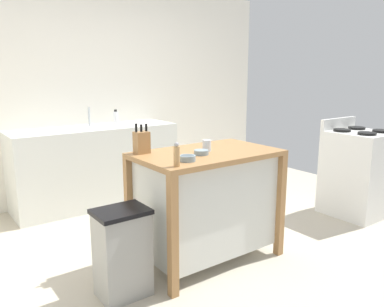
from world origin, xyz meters
name	(u,v)px	position (x,y,z in m)	size (l,w,h in m)	color
ground_plane	(200,250)	(0.00, 0.00, 0.00)	(5.97, 5.97, 0.00)	#BCB29E
wall_back	(99,91)	(0.00, 2.07, 1.30)	(4.97, 0.10, 2.60)	silver
kitchen_island	(206,200)	(-0.04, -0.14, 0.51)	(1.14, 0.70, 0.91)	#9E7042
knife_block	(142,142)	(-0.49, 0.11, 1.00)	(0.11, 0.09, 0.24)	#9E7042
bowl_ceramic_small	(188,158)	(-0.36, -0.32, 0.94)	(0.12, 0.12, 0.04)	gray
bowl_ceramic_wide	(201,152)	(-0.15, -0.20, 0.93)	(0.11, 0.11, 0.04)	gray
drinking_cup	(207,146)	(-0.03, -0.12, 0.96)	(0.07, 0.07, 0.09)	silver
pepper_grinder	(177,155)	(-0.51, -0.41, 0.99)	(0.04, 0.04, 0.17)	tan
trash_bin	(122,253)	(-0.85, -0.23, 0.32)	(0.36, 0.28, 0.63)	gray
sink_counter	(96,166)	(-0.22, 1.72, 0.46)	(1.89, 0.60, 0.91)	silver
sink_faucet	(89,117)	(-0.22, 1.86, 1.02)	(0.02, 0.02, 0.22)	#B7BCC1
bottle_dish_soap	(116,118)	(0.09, 1.80, 1.00)	(0.06, 0.06, 0.18)	white
stove	(358,172)	(1.94, -0.29, 0.47)	(0.60, 0.60, 1.03)	silver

